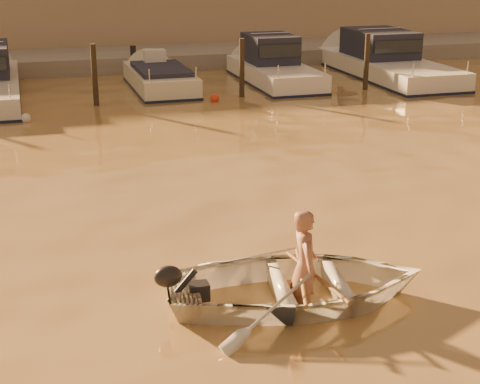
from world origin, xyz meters
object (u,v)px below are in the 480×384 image
object	(u,v)px
moored_boat_4	(275,66)
waterfront_building	(68,1)
moored_boat_3	(160,83)
dinghy	(298,284)
moored_boat_5	(388,61)
person	(305,266)

from	to	relation	value
moored_boat_4	waterfront_building	bearing A→B (deg)	121.60
waterfront_building	moored_boat_3	bearing A→B (deg)	-77.95
moored_boat_4	moored_boat_3	bearing A→B (deg)	180.00
moored_boat_3	moored_boat_4	world-z (taller)	moored_boat_4
moored_boat_4	waterfront_building	xyz separation A→B (m)	(-6.77, 11.00, 1.77)
moored_boat_3	dinghy	bearing A→B (deg)	-93.94
dinghy	moored_boat_5	size ratio (longest dim) A/B	0.44
dinghy	person	xyz separation A→B (m)	(0.10, -0.01, 0.29)
moored_boat_5	waterfront_building	bearing A→B (deg)	136.34
dinghy	waterfront_building	xyz separation A→B (m)	(-1.17, 28.15, 2.12)
person	moored_boat_4	bearing A→B (deg)	-10.19
moored_boat_4	moored_boat_5	bearing A→B (deg)	0.00
moored_boat_3	moored_boat_4	size ratio (longest dim) A/B	0.86
moored_boat_3	moored_boat_5	size ratio (longest dim) A/B	0.65
moored_boat_3	moored_boat_4	xyz separation A→B (m)	(4.42, 0.00, 0.40)
dinghy	moored_boat_3	size ratio (longest dim) A/B	0.67
person	waterfront_building	size ratio (longest dim) A/B	0.04
moored_boat_4	moored_boat_5	size ratio (longest dim) A/B	0.75
person	moored_boat_3	distance (m)	17.20
person	moored_boat_5	size ratio (longest dim) A/B	0.20
dinghy	person	size ratio (longest dim) A/B	2.22
dinghy	waterfront_building	distance (m)	28.25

